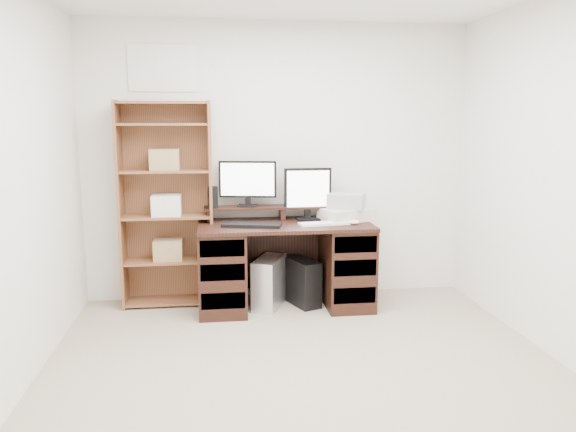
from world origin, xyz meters
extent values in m
cube|color=tan|center=(0.00, 0.00, -0.01)|extent=(3.50, 4.00, 0.02)
cube|color=white|center=(0.00, 2.01, 1.25)|extent=(3.50, 0.02, 2.50)
cube|color=white|center=(0.00, -2.01, 1.25)|extent=(3.50, 0.02, 2.50)
cube|color=white|center=(-1.00, 1.99, 2.08)|extent=(0.60, 0.01, 0.40)
cube|color=black|center=(0.02, 1.63, 0.73)|extent=(1.50, 0.70, 0.03)
cube|color=black|center=(-0.53, 1.63, 0.36)|extent=(0.40, 0.66, 0.72)
cube|color=black|center=(0.57, 1.63, 0.36)|extent=(0.40, 0.66, 0.72)
cube|color=black|center=(0.02, 1.96, 0.40)|extent=(1.48, 0.02, 0.65)
cube|color=black|center=(-0.53, 1.30, 0.18)|extent=(0.36, 0.01, 0.14)
cube|color=black|center=(-0.53, 1.30, 0.42)|extent=(0.36, 0.01, 0.14)
cube|color=black|center=(-0.53, 1.30, 0.62)|extent=(0.36, 0.01, 0.14)
cube|color=black|center=(0.57, 1.30, 0.18)|extent=(0.36, 0.01, 0.14)
cube|color=black|center=(0.57, 1.30, 0.42)|extent=(0.36, 0.01, 0.14)
cube|color=black|center=(0.57, 1.30, 0.62)|extent=(0.36, 0.01, 0.14)
cube|color=black|center=(-0.63, 1.85, 0.80)|extent=(0.04, 0.20, 0.10)
cube|color=black|center=(0.02, 1.85, 0.80)|extent=(0.04, 0.20, 0.10)
cube|color=black|center=(0.67, 1.85, 0.80)|extent=(0.04, 0.20, 0.10)
cube|color=black|center=(0.02, 1.85, 0.86)|extent=(1.40, 0.22, 0.02)
cube|color=black|center=(-0.29, 1.86, 0.88)|extent=(0.19, 0.16, 0.01)
cube|color=black|center=(-0.28, 1.87, 0.93)|extent=(0.05, 0.04, 0.09)
cube|color=black|center=(-0.28, 1.87, 1.11)|extent=(0.51, 0.12, 0.33)
cube|color=white|center=(-0.29, 1.86, 1.11)|extent=(0.47, 0.08, 0.29)
cube|color=black|center=(0.25, 1.77, 0.76)|extent=(0.21, 0.16, 0.02)
cube|color=black|center=(0.25, 1.80, 0.82)|extent=(0.06, 0.04, 0.11)
cube|color=black|center=(0.25, 1.80, 1.03)|extent=(0.43, 0.05, 0.37)
cube|color=white|center=(0.25, 1.78, 1.03)|extent=(0.38, 0.01, 0.32)
cube|color=black|center=(-0.59, 1.83, 0.96)|extent=(0.09, 0.09, 0.19)
cube|color=black|center=(-0.27, 1.53, 0.76)|extent=(0.52, 0.28, 0.03)
cube|color=white|center=(0.35, 1.53, 0.76)|extent=(0.45, 0.20, 0.02)
ellipsoid|color=white|center=(0.61, 1.51, 0.77)|extent=(0.11, 0.09, 0.04)
cube|color=beige|center=(0.59, 1.72, 0.80)|extent=(0.51, 0.45, 0.11)
cube|color=#A1A5AC|center=(0.59, 1.72, 0.92)|extent=(0.38, 0.33, 0.13)
cube|color=silver|center=(-0.12, 1.65, 0.22)|extent=(0.35, 0.48, 0.44)
cube|color=black|center=(0.18, 1.67, 0.21)|extent=(0.31, 0.45, 0.41)
cube|color=#19FF33|center=(0.25, 1.49, 0.29)|extent=(0.01, 0.01, 0.01)
cube|color=brown|center=(-1.38, 1.83, 0.90)|extent=(0.02, 0.30, 1.80)
cube|color=brown|center=(-0.61, 1.83, 0.90)|extent=(0.02, 0.30, 1.80)
cube|color=brown|center=(-1.00, 1.97, 0.90)|extent=(0.80, 0.01, 1.80)
cube|color=brown|center=(-1.00, 1.83, 0.03)|extent=(0.75, 0.28, 0.02)
cube|color=brown|center=(-1.00, 1.83, 0.40)|extent=(0.75, 0.28, 0.02)
cube|color=brown|center=(-1.00, 1.83, 0.80)|extent=(0.75, 0.28, 0.02)
cube|color=brown|center=(-1.00, 1.83, 1.20)|extent=(0.75, 0.28, 0.02)
cube|color=brown|center=(-1.00, 1.83, 1.60)|extent=(0.75, 0.28, 0.02)
cube|color=brown|center=(-1.00, 1.83, 1.78)|extent=(0.75, 0.28, 0.02)
cube|color=#A07F54|center=(-1.00, 1.83, 0.50)|extent=(0.25, 0.20, 0.18)
cube|color=white|center=(-1.00, 1.83, 0.90)|extent=(0.25, 0.20, 0.18)
cube|color=#A07F54|center=(-1.00, 1.83, 1.30)|extent=(0.25, 0.20, 0.18)
camera|label=1|loc=(-0.57, -3.12, 1.65)|focal=35.00mm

